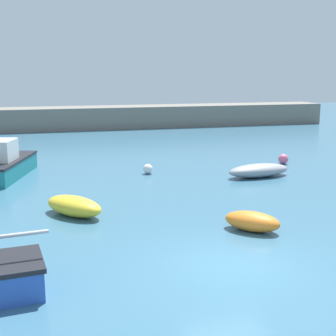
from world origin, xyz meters
name	(u,v)px	position (x,y,z in m)	size (l,w,h in m)	color
ground_plane	(233,269)	(0.00, 0.00, -0.10)	(120.00, 120.00, 0.20)	#38667F
harbor_breakwater	(96,118)	(0.00, 33.10, 1.02)	(45.71, 3.57, 2.03)	slate
dinghy_near_pier	(252,221)	(1.77, 2.54, 0.33)	(2.05, 2.04, 0.66)	orange
open_tender_yellow	(259,170)	(5.65, 10.05, 0.34)	(3.52, 1.66, 0.67)	gray
rowboat_blue_near	(74,206)	(-3.94, 5.85, 0.37)	(2.53, 2.74, 0.73)	yellow
motorboat_grey_hull	(3,164)	(-6.96, 13.34, 0.67)	(3.29, 5.55, 1.97)	teal
mooring_buoy_white	(148,169)	(0.33, 12.23, 0.26)	(0.52, 0.52, 0.52)	white
mooring_buoy_pink	(283,159)	(8.54, 12.79, 0.29)	(0.59, 0.59, 0.59)	#EA668C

